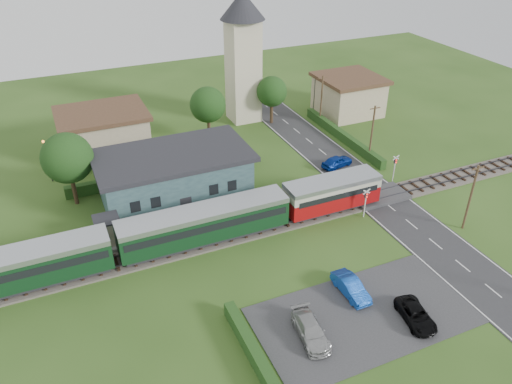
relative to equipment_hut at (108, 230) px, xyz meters
name	(u,v)px	position (x,y,z in m)	size (l,w,h in m)	color
ground	(306,229)	(18.00, -5.20, -1.75)	(120.00, 120.00, 0.00)	#2D4C19
railway_track	(297,218)	(18.00, -3.20, -1.64)	(76.00, 3.20, 0.49)	#4C443D
road	(390,207)	(28.00, -5.20, -1.72)	(6.00, 70.00, 0.05)	#28282B
car_park	(363,315)	(16.50, -17.20, -1.71)	(17.00, 9.00, 0.08)	#333335
crossing_deck	(379,196)	(28.00, -3.20, -1.52)	(6.20, 3.40, 0.45)	#333335
platform	(192,223)	(8.00, 0.00, -1.52)	(30.00, 3.00, 0.45)	gray
equipment_hut	(108,230)	(0.00, 0.00, 0.00)	(2.30, 2.30, 2.55)	beige
station_building	(174,175)	(8.00, 5.79, 0.95)	(16.00, 9.00, 5.30)	#2C484D
train	(171,231)	(5.15, -3.20, 0.43)	(43.20, 2.90, 3.40)	#232328
church_tower	(243,48)	(23.00, 22.80, 8.48)	(6.00, 6.00, 17.60)	beige
house_west	(104,132)	(3.00, 19.80, 1.04)	(10.80, 8.80, 5.50)	tan
house_east	(348,95)	(38.00, 18.80, 1.05)	(8.80, 8.80, 5.50)	tan
hedge_carpark	(252,349)	(7.00, -17.20, -1.15)	(0.80, 9.00, 1.20)	#193814
hedge_roadside	(343,136)	(32.20, 10.80, -1.15)	(0.80, 18.00, 1.20)	#193814
hedge_station	(165,173)	(8.00, 10.30, -1.10)	(22.00, 0.80, 1.30)	#193814
tree_a	(67,158)	(-2.00, 8.80, 3.63)	(5.20, 5.20, 8.00)	#332316
tree_b	(208,105)	(16.00, 17.80, 3.27)	(4.60, 4.60, 7.34)	#332316
tree_c	(272,92)	(26.00, 19.80, 2.91)	(4.20, 4.20, 6.78)	#332316
utility_pole_b	(471,197)	(32.20, -11.20, 1.88)	(1.40, 0.22, 7.00)	#473321
utility_pole_c	(372,132)	(32.20, 4.80, 1.88)	(1.40, 0.22, 7.00)	#473321
utility_pole_d	(321,99)	(32.20, 16.80, 1.88)	(1.40, 0.22, 7.00)	#473321
crossing_signal_near	(366,199)	(24.40, -5.61, 0.39)	(0.84, 0.28, 3.28)	silver
crossing_signal_far	(395,165)	(31.60, -0.81, 0.39)	(0.84, 0.28, 3.28)	silver
streetlamp_west	(47,158)	(-4.00, 14.80, 1.29)	(0.30, 0.30, 5.15)	#3F3F47
streetlamp_east	(315,90)	(34.00, 21.80, 1.29)	(0.30, 0.30, 5.15)	#3F3F47
car_on_road	(337,161)	(27.56, 4.70, -1.01)	(1.63, 4.04, 1.38)	navy
car_park_blue	(351,287)	(16.90, -14.70, -0.98)	(1.45, 4.16, 1.37)	#1044A8
car_park_silver	(311,330)	(11.62, -17.47, -1.01)	(1.85, 4.55, 1.32)	#A1A1A1
car_park_dark	(416,315)	(19.82, -19.28, -1.10)	(1.90, 4.12, 1.14)	black
pedestrian_near	(267,197)	(16.02, -0.24, -0.37)	(0.67, 0.44, 1.85)	gray
pedestrian_far	(132,232)	(1.99, -0.63, -0.47)	(0.81, 0.63, 1.66)	gray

